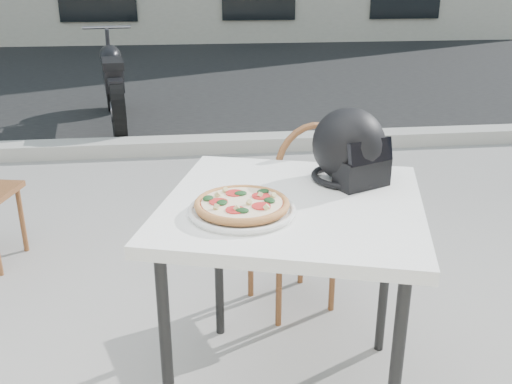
{
  "coord_description": "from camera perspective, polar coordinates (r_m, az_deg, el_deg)",
  "views": [
    {
      "loc": [
        0.02,
        -1.87,
        1.49
      ],
      "look_at": [
        0.23,
        -0.21,
        0.84
      ],
      "focal_mm": 40.0,
      "sensor_mm": 36.0,
      "label": 1
    }
  ],
  "objects": [
    {
      "name": "ground",
      "position": [
        2.39,
        -6.3,
        -17.41
      ],
      "size": [
        80.0,
        80.0,
        0.0
      ],
      "primitive_type": "plane",
      "color": "gray",
      "rests_on": "ground"
    },
    {
      "name": "street_asphalt",
      "position": [
        9.0,
        -7.35,
        11.5
      ],
      "size": [
        30.0,
        8.0,
        0.0
      ],
      "primitive_type": "cube",
      "color": "black",
      "rests_on": "ground"
    },
    {
      "name": "curb",
      "position": [
        5.08,
        -7.11,
        4.69
      ],
      "size": [
        30.0,
        0.25,
        0.12
      ],
      "primitive_type": "cube",
      "color": "#A7A59C",
      "rests_on": "ground"
    },
    {
      "name": "cafe_table_main",
      "position": [
        1.9,
        3.67,
        -2.81
      ],
      "size": [
        1.04,
        1.04,
        0.79
      ],
      "rotation": [
        0.0,
        0.0,
        -0.3
      ],
      "color": "white",
      "rests_on": "ground"
    },
    {
      "name": "plate",
      "position": [
        1.76,
        -1.41,
        -1.86
      ],
      "size": [
        0.38,
        0.38,
        0.02
      ],
      "rotation": [
        0.0,
        0.0,
        -0.14
      ],
      "color": "silver",
      "rests_on": "cafe_table_main"
    },
    {
      "name": "pizza",
      "position": [
        1.75,
        -1.42,
        -1.18
      ],
      "size": [
        0.37,
        0.37,
        0.04
      ],
      "rotation": [
        0.0,
        0.0,
        0.32
      ],
      "color": "#BC7D45",
      "rests_on": "plate"
    },
    {
      "name": "helmet",
      "position": [
        2.03,
        9.36,
        4.24
      ],
      "size": [
        0.34,
        0.34,
        0.26
      ],
      "rotation": [
        0.0,
        0.0,
        0.41
      ],
      "color": "black",
      "rests_on": "cafe_table_main"
    },
    {
      "name": "cafe_chair_main",
      "position": [
        2.52,
        4.4,
        -1.68
      ],
      "size": [
        0.45,
        0.45,
        0.92
      ],
      "rotation": [
        0.0,
        0.0,
        3.48
      ],
      "color": "brown",
      "rests_on": "ground"
    },
    {
      "name": "motorcycle",
      "position": [
        6.06,
        -14.09,
        10.39
      ],
      "size": [
        0.52,
        1.91,
        0.95
      ],
      "rotation": [
        0.0,
        0.0,
        0.15
      ],
      "color": "black",
      "rests_on": "street_asphalt"
    }
  ]
}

